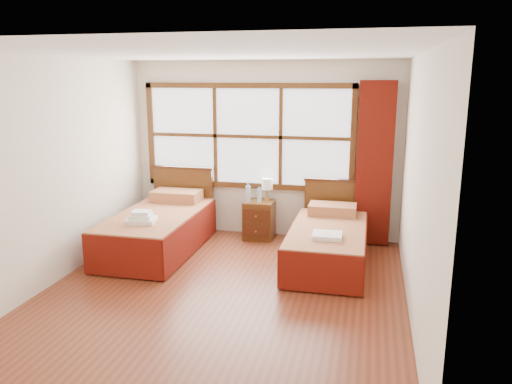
# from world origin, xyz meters

# --- Properties ---
(floor) EXTENTS (4.50, 4.50, 0.00)m
(floor) POSITION_xyz_m (0.00, 0.00, 0.00)
(floor) COLOR brown
(floor) RESTS_ON ground
(ceiling) EXTENTS (4.50, 4.50, 0.00)m
(ceiling) POSITION_xyz_m (0.00, 0.00, 2.60)
(ceiling) COLOR white
(ceiling) RESTS_ON wall_back
(wall_back) EXTENTS (4.00, 0.00, 4.00)m
(wall_back) POSITION_xyz_m (0.00, 2.25, 1.30)
(wall_back) COLOR silver
(wall_back) RESTS_ON floor
(wall_left) EXTENTS (0.00, 4.50, 4.50)m
(wall_left) POSITION_xyz_m (-2.00, 0.00, 1.30)
(wall_left) COLOR silver
(wall_left) RESTS_ON floor
(wall_right) EXTENTS (0.00, 4.50, 4.50)m
(wall_right) POSITION_xyz_m (2.00, 0.00, 1.30)
(wall_right) COLOR silver
(wall_right) RESTS_ON floor
(window) EXTENTS (3.16, 0.06, 1.56)m
(window) POSITION_xyz_m (-0.25, 2.21, 1.50)
(window) COLOR white
(window) RESTS_ON wall_back
(curtain) EXTENTS (0.50, 0.16, 2.30)m
(curtain) POSITION_xyz_m (1.60, 2.11, 1.17)
(curtain) COLOR #5A1109
(curtain) RESTS_ON wall_back
(bed_left) EXTENTS (1.05, 2.07, 1.02)m
(bed_left) POSITION_xyz_m (-1.27, 1.20, 0.31)
(bed_left) COLOR #3E1D0D
(bed_left) RESTS_ON floor
(bed_right) EXTENTS (0.96, 1.98, 0.93)m
(bed_right) POSITION_xyz_m (1.06, 1.20, 0.28)
(bed_right) COLOR #3E1D0D
(bed_right) RESTS_ON floor
(nightstand) EXTENTS (0.43, 0.43, 0.57)m
(nightstand) POSITION_xyz_m (-0.03, 1.99, 0.29)
(nightstand) COLOR #4F2D11
(nightstand) RESTS_ON floor
(towels_left) EXTENTS (0.41, 0.37, 0.15)m
(towels_left) POSITION_xyz_m (-1.28, 0.69, 0.60)
(towels_left) COLOR white
(towels_left) RESTS_ON bed_left
(towels_right) EXTENTS (0.36, 0.31, 0.05)m
(towels_right) POSITION_xyz_m (1.08, 0.73, 0.52)
(towels_right) COLOR white
(towels_right) RESTS_ON bed_right
(lamp) EXTENTS (0.17, 0.17, 0.32)m
(lamp) POSITION_xyz_m (0.07, 2.13, 0.80)
(lamp) COLOR gold
(lamp) RESTS_ON nightstand
(bottle_near) EXTENTS (0.07, 0.07, 0.26)m
(bottle_near) POSITION_xyz_m (-0.18, 1.94, 0.69)
(bottle_near) COLOR #A8C2D8
(bottle_near) RESTS_ON nightstand
(bottle_far) EXTENTS (0.06, 0.06, 0.23)m
(bottle_far) POSITION_xyz_m (-0.01, 1.93, 0.68)
(bottle_far) COLOR #A8C2D8
(bottle_far) RESTS_ON nightstand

